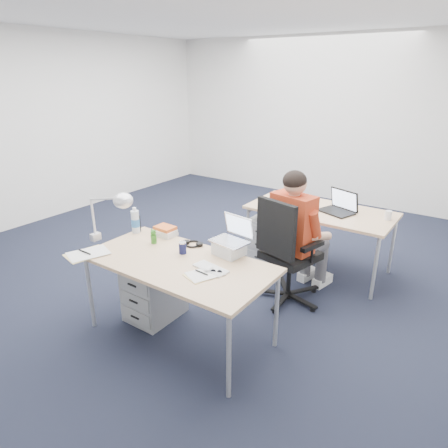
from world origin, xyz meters
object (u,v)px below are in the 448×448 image
(desk_far, at_px, (320,213))
(desk_lamp, at_px, (105,216))
(drawer_pedestal_near, at_px, (154,290))
(water_bottle, at_px, (135,220))
(dark_laptop, at_px, (337,201))
(bear_figurine, at_px, (154,236))
(cordless_phone, at_px, (138,224))
(office_chair, at_px, (287,272))
(sunglasses, at_px, (217,272))
(headphones, at_px, (193,243))
(drawer_pedestal_far, at_px, (270,239))
(far_cup, at_px, (388,215))
(can_koozie, at_px, (183,248))
(desk_near, at_px, (178,266))
(silver_laptop, at_px, (229,237))
(book_stack, at_px, (165,231))
(computer_mouse, at_px, (209,269))
(wireless_keyboard, at_px, (211,268))
(seated_person, at_px, (300,235))

(desk_far, distance_m, desk_lamp, 2.38)
(drawer_pedestal_near, relative_size, water_bottle, 2.17)
(drawer_pedestal_near, relative_size, dark_laptop, 1.53)
(bear_figurine, xyz_separation_m, cordless_phone, (-0.33, 0.12, 0.01))
(office_chair, distance_m, sunglasses, 1.15)
(headphones, distance_m, cordless_phone, 0.65)
(office_chair, relative_size, headphones, 5.58)
(desk_far, bearing_deg, headphones, -109.34)
(drawer_pedestal_far, relative_size, far_cup, 5.63)
(office_chair, distance_m, can_koozie, 1.18)
(desk_near, xyz_separation_m, office_chair, (0.49, 1.07, -0.37))
(drawer_pedestal_near, bearing_deg, silver_laptop, 20.48)
(book_stack, xyz_separation_m, cordless_phone, (-0.29, -0.07, 0.04))
(desk_far, xyz_separation_m, cordless_phone, (-1.21, -1.65, 0.13))
(drawer_pedestal_near, bearing_deg, computer_mouse, -7.04)
(desk_far, xyz_separation_m, can_koozie, (-0.52, -1.79, 0.10))
(headphones, height_order, desk_lamp, desk_lamp)
(drawer_pedestal_far, xyz_separation_m, cordless_phone, (-0.64, -1.53, 0.54))
(drawer_pedestal_far, xyz_separation_m, water_bottle, (-0.64, -1.56, 0.58))
(computer_mouse, distance_m, headphones, 0.52)
(drawer_pedestal_far, xyz_separation_m, wireless_keyboard, (0.42, -1.77, 0.46))
(book_stack, relative_size, far_cup, 2.06)
(bear_figurine, relative_size, book_stack, 0.67)
(silver_laptop, height_order, wireless_keyboard, silver_laptop)
(sunglasses, bearing_deg, headphones, 126.91)
(office_chair, distance_m, dark_laptop, 1.02)
(desk_lamp, bearing_deg, wireless_keyboard, 30.86)
(office_chair, xyz_separation_m, wireless_keyboard, (-0.18, -1.03, 0.43))
(desk_far, bearing_deg, water_bottle, -125.62)
(office_chair, height_order, silver_laptop, office_chair)
(drawer_pedestal_near, xyz_separation_m, wireless_keyboard, (0.71, -0.06, 0.46))
(drawer_pedestal_far, bearing_deg, wireless_keyboard, -76.55)
(desk_near, height_order, far_cup, far_cup)
(headphones, relative_size, water_bottle, 0.77)
(drawer_pedestal_near, relative_size, far_cup, 5.63)
(desk_near, distance_m, office_chair, 1.24)
(bear_figurine, height_order, cordless_phone, cordless_phone)
(book_stack, bearing_deg, desk_lamp, -122.51)
(computer_mouse, xyz_separation_m, headphones, (-0.42, 0.32, -0.00))
(wireless_keyboard, relative_size, book_stack, 1.48)
(seated_person, distance_m, silver_laptop, 0.97)
(drawer_pedestal_near, relative_size, book_stack, 2.74)
(drawer_pedestal_near, bearing_deg, drawer_pedestal_far, 80.49)
(desk_near, xyz_separation_m, cordless_phone, (-0.75, 0.28, 0.13))
(can_koozie, height_order, dark_laptop, dark_laptop)
(silver_laptop, relative_size, computer_mouse, 3.26)
(water_bottle, xyz_separation_m, desk_lamp, (0.00, -0.35, 0.15))
(desk_near, height_order, water_bottle, water_bottle)
(can_koozie, bearing_deg, desk_lamp, -160.58)
(seated_person, distance_m, dark_laptop, 0.70)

